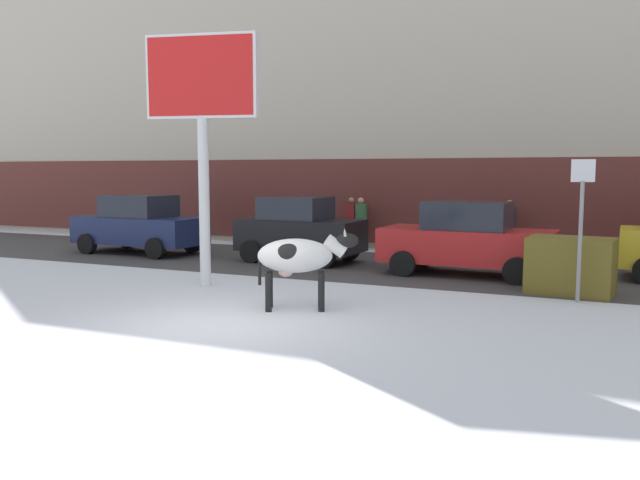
{
  "coord_description": "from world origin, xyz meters",
  "views": [
    {
      "loc": [
        5.87,
        -8.89,
        2.59
      ],
      "look_at": [
        0.37,
        3.7,
        1.1
      ],
      "focal_mm": 35.72,
      "sensor_mm": 36.0,
      "label": 1
    }
  ],
  "objects_px": {
    "street_sign": "(581,218)",
    "pedestrian_by_cars": "(361,223)",
    "billboard": "(202,92)",
    "car_black_hatchback": "(300,230)",
    "pedestrian_far_left": "(509,229)",
    "dumpster": "(571,266)",
    "cow_holstein": "(298,257)",
    "pedestrian_near_billboard": "(351,223)",
    "car_red_sedan": "(467,239)",
    "car_navy_sedan": "(140,225)"
  },
  "relations": [
    {
      "from": "street_sign",
      "to": "pedestrian_by_cars",
      "type": "bearing_deg",
      "value": 137.74
    },
    {
      "from": "billboard",
      "to": "car_black_hatchback",
      "type": "relative_size",
      "value": 1.56
    },
    {
      "from": "pedestrian_far_left",
      "to": "street_sign",
      "type": "height_order",
      "value": "street_sign"
    },
    {
      "from": "billboard",
      "to": "street_sign",
      "type": "distance_m",
      "value": 8.34
    },
    {
      "from": "billboard",
      "to": "pedestrian_by_cars",
      "type": "bearing_deg",
      "value": 83.08
    },
    {
      "from": "billboard",
      "to": "dumpster",
      "type": "height_order",
      "value": "billboard"
    },
    {
      "from": "cow_holstein",
      "to": "car_black_hatchback",
      "type": "xyz_separation_m",
      "value": [
        -2.72,
        5.78,
        -0.07
      ]
    },
    {
      "from": "pedestrian_near_billboard",
      "to": "dumpster",
      "type": "relative_size",
      "value": 1.02
    },
    {
      "from": "car_red_sedan",
      "to": "dumpster",
      "type": "relative_size",
      "value": 2.51
    },
    {
      "from": "cow_holstein",
      "to": "dumpster",
      "type": "height_order",
      "value": "cow_holstein"
    },
    {
      "from": "street_sign",
      "to": "billboard",
      "type": "bearing_deg",
      "value": -169.37
    },
    {
      "from": "pedestrian_near_billboard",
      "to": "street_sign",
      "type": "height_order",
      "value": "street_sign"
    },
    {
      "from": "street_sign",
      "to": "dumpster",
      "type": "bearing_deg",
      "value": 101.62
    },
    {
      "from": "billboard",
      "to": "pedestrian_by_cars",
      "type": "relative_size",
      "value": 3.21
    },
    {
      "from": "dumpster",
      "to": "pedestrian_near_billboard",
      "type": "bearing_deg",
      "value": 142.61
    },
    {
      "from": "car_navy_sedan",
      "to": "dumpster",
      "type": "xyz_separation_m",
      "value": [
        12.78,
        -1.75,
        -0.31
      ]
    },
    {
      "from": "car_black_hatchback",
      "to": "pedestrian_by_cars",
      "type": "xyz_separation_m",
      "value": [
        0.67,
        3.26,
        -0.05
      ]
    },
    {
      "from": "car_red_sedan",
      "to": "pedestrian_near_billboard",
      "type": "distance_m",
      "value": 5.88
    },
    {
      "from": "cow_holstein",
      "to": "pedestrian_far_left",
      "type": "bearing_deg",
      "value": 73.53
    },
    {
      "from": "car_navy_sedan",
      "to": "billboard",
      "type": "bearing_deg",
      "value": -38.25
    },
    {
      "from": "dumpster",
      "to": "street_sign",
      "type": "bearing_deg",
      "value": -78.38
    },
    {
      "from": "car_black_hatchback",
      "to": "pedestrian_near_billboard",
      "type": "distance_m",
      "value": 3.28
    },
    {
      "from": "car_black_hatchback",
      "to": "dumpster",
      "type": "distance_m",
      "value": 7.63
    },
    {
      "from": "pedestrian_far_left",
      "to": "pedestrian_by_cars",
      "type": "bearing_deg",
      "value": 180.0
    },
    {
      "from": "billboard",
      "to": "car_navy_sedan",
      "type": "bearing_deg",
      "value": 141.75
    },
    {
      "from": "pedestrian_near_billboard",
      "to": "car_black_hatchback",
      "type": "bearing_deg",
      "value": -96.07
    },
    {
      "from": "cow_holstein",
      "to": "pedestrian_near_billboard",
      "type": "relative_size",
      "value": 1.09
    },
    {
      "from": "cow_holstein",
      "to": "street_sign",
      "type": "xyz_separation_m",
      "value": [
        4.8,
        2.83,
        0.67
      ]
    },
    {
      "from": "cow_holstein",
      "to": "car_black_hatchback",
      "type": "height_order",
      "value": "car_black_hatchback"
    },
    {
      "from": "pedestrian_far_left",
      "to": "cow_holstein",
      "type": "bearing_deg",
      "value": -106.47
    },
    {
      "from": "cow_holstein",
      "to": "street_sign",
      "type": "bearing_deg",
      "value": 30.53
    },
    {
      "from": "car_red_sedan",
      "to": "pedestrian_far_left",
      "type": "relative_size",
      "value": 2.47
    },
    {
      "from": "car_red_sedan",
      "to": "pedestrian_far_left",
      "type": "xyz_separation_m",
      "value": [
        0.54,
        3.77,
        -0.03
      ]
    },
    {
      "from": "car_red_sedan",
      "to": "pedestrian_far_left",
      "type": "bearing_deg",
      "value": 81.88
    },
    {
      "from": "cow_holstein",
      "to": "car_red_sedan",
      "type": "height_order",
      "value": "car_red_sedan"
    },
    {
      "from": "pedestrian_by_cars",
      "to": "car_navy_sedan",
      "type": "bearing_deg",
      "value": -149.58
    },
    {
      "from": "car_black_hatchback",
      "to": "pedestrian_near_billboard",
      "type": "height_order",
      "value": "car_black_hatchback"
    },
    {
      "from": "car_navy_sedan",
      "to": "pedestrian_by_cars",
      "type": "bearing_deg",
      "value": 30.42
    },
    {
      "from": "car_navy_sedan",
      "to": "pedestrian_far_left",
      "type": "distance_m",
      "value": 11.42
    },
    {
      "from": "pedestrian_by_cars",
      "to": "cow_holstein",
      "type": "bearing_deg",
      "value": -77.25
    },
    {
      "from": "cow_holstein",
      "to": "car_red_sedan",
      "type": "relative_size",
      "value": 0.44
    },
    {
      "from": "billboard",
      "to": "car_black_hatchback",
      "type": "bearing_deg",
      "value": 86.65
    },
    {
      "from": "cow_holstein",
      "to": "billboard",
      "type": "xyz_separation_m",
      "value": [
        -2.98,
        1.37,
        3.31
      ]
    },
    {
      "from": "car_black_hatchback",
      "to": "pedestrian_far_left",
      "type": "distance_m",
      "value": 6.31
    },
    {
      "from": "car_navy_sedan",
      "to": "car_black_hatchback",
      "type": "distance_m",
      "value": 5.45
    },
    {
      "from": "cow_holstein",
      "to": "pedestrian_by_cars",
      "type": "relative_size",
      "value": 1.09
    },
    {
      "from": "pedestrian_by_cars",
      "to": "pedestrian_near_billboard",
      "type": "bearing_deg",
      "value": 180.0
    },
    {
      "from": "pedestrian_by_cars",
      "to": "street_sign",
      "type": "xyz_separation_m",
      "value": [
        6.84,
        -6.22,
        0.79
      ]
    },
    {
      "from": "pedestrian_near_billboard",
      "to": "car_navy_sedan",
      "type": "bearing_deg",
      "value": -148.19
    },
    {
      "from": "pedestrian_far_left",
      "to": "dumpster",
      "type": "height_order",
      "value": "pedestrian_far_left"
    }
  ]
}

